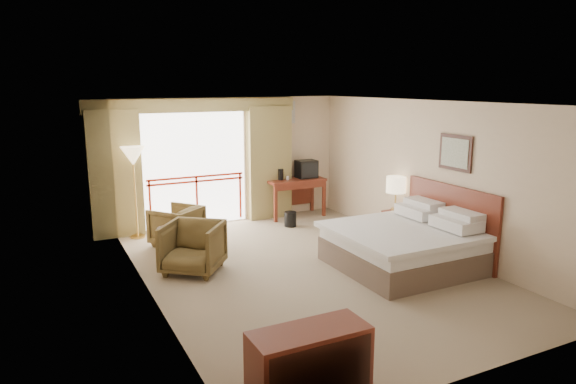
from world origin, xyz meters
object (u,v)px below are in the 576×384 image
table_lamp (396,185)px  desk (293,187)px  armchair_far (177,244)px  wastebasket (290,219)px  armchair_near (194,272)px  bed (405,245)px  floor_lamp (133,160)px  nightstand (396,226)px  tv (307,169)px  side_table (172,237)px  dresser (310,367)px

table_lamp → desk: size_ratio=0.50×
armchair_far → wastebasket: bearing=146.0°
armchair_far → armchair_near: (-0.13, -1.53, 0.00)m
desk → bed: bearing=-93.6°
bed → floor_lamp: 5.31m
bed → desk: size_ratio=1.59×
nightstand → tv: (-0.64, 2.47, 0.80)m
bed → armchair_far: size_ratio=2.61×
bed → armchair_far: bed is taller
table_lamp → tv: (-0.64, 2.42, 0.01)m
side_table → tv: bearing=24.5°
armchair_near → dresser: bearing=-52.2°
armchair_far → side_table: 0.84m
desk → armchair_near: 4.03m
table_lamp → floor_lamp: floor_lamp is taller
nightstand → side_table: nightstand is taller
armchair_near → side_table: 0.91m
armchair_near → floor_lamp: 2.84m
bed → wastebasket: bearing=100.6°
nightstand → desk: desk is taller
table_lamp → dresser: bearing=-136.0°
bed → nightstand: bearing=56.9°
bed → floor_lamp: size_ratio=1.18×
armchair_near → floor_lamp: (-0.45, 2.34, 1.55)m
armchair_near → side_table: side_table is taller
wastebasket → bed: bearing=-79.4°
side_table → bed: bearing=-33.2°
side_table → dresser: (0.11, -4.72, 0.01)m
table_lamp → floor_lamp: (-4.48, 2.33, 0.49)m
floor_lamp → side_table: bearing=-78.2°
floor_lamp → bed: bearing=-45.4°
side_table → armchair_near: bearing=-81.0°
bed → dresser: bed is taller
table_lamp → side_table: size_ratio=1.23×
desk → side_table: bearing=-157.6°
wastebasket → armchair_near: armchair_near is taller
nightstand → desk: size_ratio=0.41×
table_lamp → side_table: (-4.17, 0.81, -0.70)m
armchair_near → bed: bearing=15.2°
table_lamp → dresser: 5.68m
tv → side_table: tv is taller
nightstand → dresser: size_ratio=0.48×
wastebasket → armchair_near: 3.13m
wastebasket → side_table: (-2.75, -0.88, 0.21)m
bed → wastebasket: size_ratio=6.70×
bed → nightstand: bed is taller
desk → dresser: (-3.11, -6.39, -0.30)m
wastebasket → armchair_near: (-2.62, -1.70, -0.16)m
bed → armchair_near: bearing=157.1°
armchair_near → side_table: (-0.13, 0.82, 0.37)m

